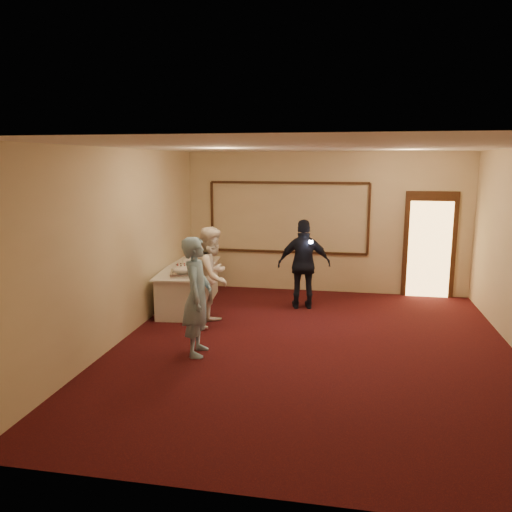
{
  "coord_description": "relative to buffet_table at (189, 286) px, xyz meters",
  "views": [
    {
      "loc": [
        0.47,
        -7.2,
        2.79
      ],
      "look_at": [
        -1.11,
        1.31,
        1.15
      ],
      "focal_mm": 35.0,
      "sensor_mm": 36.0,
      "label": 1
    }
  ],
  "objects": [
    {
      "name": "cupcake_stand",
      "position": [
        -0.14,
        0.81,
        0.53
      ],
      "size": [
        0.27,
        0.27,
        0.4
      ],
      "color": "#CF4351",
      "rests_on": "buffet_table"
    },
    {
      "name": "floor",
      "position": [
        2.55,
        -1.9,
        -0.39
      ],
      "size": [
        7.0,
        7.0,
        0.0
      ],
      "primitive_type": "plane",
      "color": "black",
      "rests_on": "ground"
    },
    {
      "name": "pavlova_tray",
      "position": [
        0.12,
        -0.74,
        0.47
      ],
      "size": [
        0.53,
        0.6,
        0.2
      ],
      "color": "#ADAFB4",
      "rests_on": "buffet_table"
    },
    {
      "name": "wall_molding",
      "position": [
        1.75,
        1.57,
        1.21
      ],
      "size": [
        3.45,
        0.04,
        1.55
      ],
      "color": "black",
      "rests_on": "room_walls"
    },
    {
      "name": "doorway",
      "position": [
        4.7,
        1.55,
        0.69
      ],
      "size": [
        1.05,
        0.07,
        2.2
      ],
      "color": "black",
      "rests_on": "floor"
    },
    {
      "name": "tart",
      "position": [
        0.15,
        -0.26,
        0.41
      ],
      "size": [
        0.26,
        0.26,
        0.05
      ],
      "color": "white",
      "rests_on": "buffet_table"
    },
    {
      "name": "woman",
      "position": [
        0.76,
        -1.02,
        0.47
      ],
      "size": [
        0.78,
        0.93,
        1.71
      ],
      "primitive_type": "imported",
      "rotation": [
        0.0,
        0.0,
        1.39
      ],
      "color": "white",
      "rests_on": "floor"
    },
    {
      "name": "man",
      "position": [
        0.91,
        -2.4,
        0.48
      ],
      "size": [
        0.48,
        0.68,
        1.74
      ],
      "primitive_type": "imported",
      "rotation": [
        0.0,
        0.0,
        1.67
      ],
      "color": "#80ABCB",
      "rests_on": "floor"
    },
    {
      "name": "buffet_table",
      "position": [
        0.0,
        0.0,
        0.0
      ],
      "size": [
        1.13,
        2.38,
        0.77
      ],
      "color": "white",
      "rests_on": "floor"
    },
    {
      "name": "room_walls",
      "position": [
        2.55,
        -1.9,
        1.64
      ],
      "size": [
        6.04,
        7.04,
        3.02
      ],
      "color": "beige",
      "rests_on": "floor"
    },
    {
      "name": "guest",
      "position": [
        2.23,
        0.24,
        0.47
      ],
      "size": [
        1.07,
        0.59,
        1.72
      ],
      "primitive_type": "imported",
      "rotation": [
        0.0,
        0.0,
        3.32
      ],
      "color": "black",
      "rests_on": "floor"
    },
    {
      "name": "plate_stack_a",
      "position": [
        -0.07,
        0.13,
        0.47
      ],
      "size": [
        0.2,
        0.2,
        0.17
      ],
      "color": "white",
      "rests_on": "buffet_table"
    },
    {
      "name": "plate_stack_b",
      "position": [
        0.17,
        0.33,
        0.45
      ],
      "size": [
        0.17,
        0.17,
        0.14
      ],
      "color": "white",
      "rests_on": "buffet_table"
    },
    {
      "name": "camera_flash",
      "position": [
        2.36,
        0.02,
        0.94
      ],
      "size": [
        0.08,
        0.06,
        0.05
      ],
      "primitive_type": "cube",
      "rotation": [
        0.0,
        0.0,
        -0.37
      ],
      "color": "white",
      "rests_on": "guest"
    }
  ]
}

